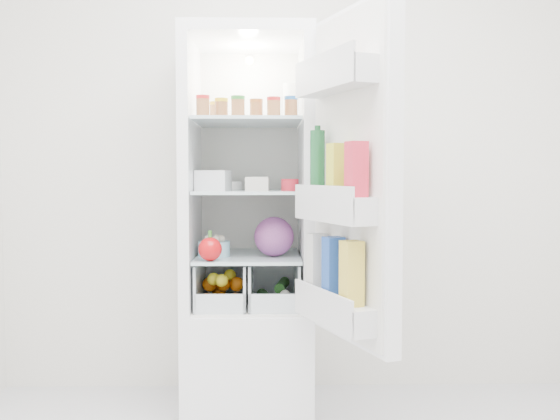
{
  "coord_description": "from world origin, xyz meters",
  "views": [
    {
      "loc": [
        -0.11,
        -1.79,
        1.13
      ],
      "look_at": [
        -0.05,
        0.95,
        0.98
      ],
      "focal_mm": 40.0,
      "sensor_mm": 36.0,
      "label": 1
    }
  ],
  "objects_px": {
    "refrigerator": "(249,270)",
    "red_cabbage": "(274,237)",
    "fridge_door": "(348,184)",
    "mushroom_bowl": "(214,249)"
  },
  "relations": [
    {
      "from": "refrigerator",
      "to": "red_cabbage",
      "type": "xyz_separation_m",
      "value": [
        0.12,
        -0.12,
        0.18
      ]
    },
    {
      "from": "red_cabbage",
      "to": "fridge_door",
      "type": "xyz_separation_m",
      "value": [
        0.28,
        -0.5,
        0.25
      ]
    },
    {
      "from": "red_cabbage",
      "to": "mushroom_bowl",
      "type": "xyz_separation_m",
      "value": [
        -0.28,
        0.01,
        -0.06
      ]
    },
    {
      "from": "mushroom_bowl",
      "to": "red_cabbage",
      "type": "bearing_deg",
      "value": -1.72
    },
    {
      "from": "fridge_door",
      "to": "refrigerator",
      "type": "bearing_deg",
      "value": 12.87
    },
    {
      "from": "fridge_door",
      "to": "mushroom_bowl",
      "type": "bearing_deg",
      "value": 27.96
    },
    {
      "from": "refrigerator",
      "to": "fridge_door",
      "type": "bearing_deg",
      "value": -56.78
    },
    {
      "from": "refrigerator",
      "to": "red_cabbage",
      "type": "distance_m",
      "value": 0.25
    },
    {
      "from": "mushroom_bowl",
      "to": "refrigerator",
      "type": "bearing_deg",
      "value": 35.45
    },
    {
      "from": "red_cabbage",
      "to": "mushroom_bowl",
      "type": "relative_size",
      "value": 1.24
    }
  ]
}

